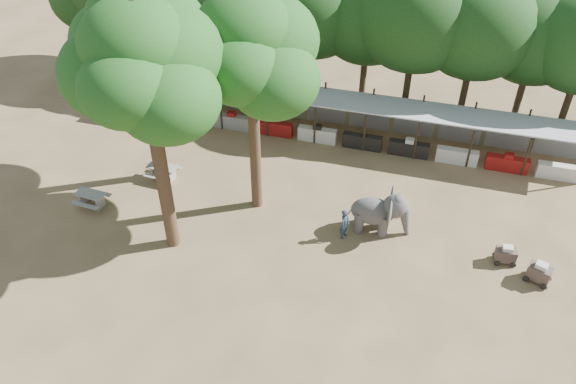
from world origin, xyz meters
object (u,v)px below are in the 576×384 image
(yard_tree_center, at_px, (143,68))
(cart_front, at_px, (539,273))
(handler, at_px, (345,224))
(picnic_table_near, at_px, (91,198))
(yard_tree_back, at_px, (249,52))
(elephant, at_px, (380,212))
(picnic_table_far, at_px, (163,170))
(yard_tree_left, at_px, (140,36))
(cart_back, at_px, (506,254))

(yard_tree_center, xyz_separation_m, cart_front, (17.17, 2.09, -8.68))
(handler, distance_m, picnic_table_near, 13.42)
(yard_tree_center, bearing_deg, handler, 17.59)
(yard_tree_back, distance_m, elephant, 9.94)
(yard_tree_back, relative_size, elephant, 3.70)
(elephant, height_order, picnic_table_far, elephant)
(yard_tree_left, height_order, yard_tree_back, yard_tree_back)
(cart_front, height_order, cart_back, cart_front)
(cart_back, bearing_deg, yard_tree_back, 167.76)
(yard_tree_left, relative_size, handler, 6.61)
(cart_back, bearing_deg, yard_tree_left, 166.25)
(handler, bearing_deg, yard_tree_back, 89.44)
(yard_tree_back, bearing_deg, yard_tree_left, 170.54)
(yard_tree_back, bearing_deg, yard_tree_center, -126.86)
(yard_tree_left, bearing_deg, handler, -12.37)
(yard_tree_left, bearing_deg, cart_back, -6.29)
(yard_tree_center, bearing_deg, picnic_table_far, 120.65)
(yard_tree_left, distance_m, cart_back, 20.37)
(yard_tree_back, distance_m, cart_front, 16.39)
(yard_tree_center, xyz_separation_m, elephant, (9.65, 3.56, -8.03))
(yard_tree_left, height_order, cart_front, yard_tree_left)
(picnic_table_far, distance_m, cart_front, 20.00)
(yard_tree_left, relative_size, cart_front, 8.56)
(picnic_table_near, bearing_deg, yard_tree_left, 63.15)
(yard_tree_left, distance_m, picnic_table_far, 7.67)
(picnic_table_near, distance_m, cart_back, 21.06)
(elephant, bearing_deg, picnic_table_near, -173.97)
(handler, bearing_deg, elephant, -42.28)
(elephant, xyz_separation_m, picnic_table_near, (-14.91, -2.28, -0.65))
(handler, height_order, cart_back, handler)
(elephant, bearing_deg, yard_tree_center, -162.41)
(yard_tree_left, relative_size, elephant, 3.59)
(yard_tree_center, relative_size, cart_back, 11.04)
(yard_tree_center, relative_size, picnic_table_far, 6.89)
(yard_tree_left, relative_size, cart_back, 10.10)
(elephant, xyz_separation_m, picnic_table_far, (-12.34, 0.97, -0.63))
(yard_tree_center, xyz_separation_m, handler, (8.10, 2.57, -8.37))
(handler, height_order, cart_front, handler)
(picnic_table_near, relative_size, cart_front, 1.32)
(picnic_table_far, xyz_separation_m, cart_front, (19.85, -2.44, -0.01))
(yard_tree_back, bearing_deg, picnic_table_near, -161.77)
(picnic_table_near, distance_m, cart_front, 22.44)
(yard_tree_back, distance_m, handler, 9.35)
(handler, bearing_deg, cart_front, -77.86)
(handler, xyz_separation_m, picnic_table_far, (-10.78, 1.97, -0.29))
(handler, xyz_separation_m, picnic_table_near, (-13.35, -1.28, -0.31))
(picnic_table_far, bearing_deg, yard_tree_center, -56.33)
(handler, bearing_deg, yard_tree_center, 122.74)
(yard_tree_left, height_order, elephant, yard_tree_left)
(picnic_table_near, relative_size, picnic_table_far, 0.97)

